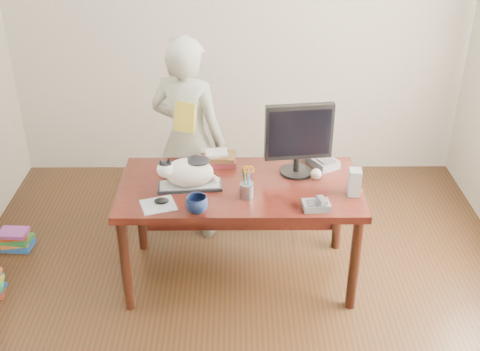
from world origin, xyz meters
The scene contains 17 objects.
room centered at (0.00, 0.00, 1.35)m, with size 4.50×4.50×4.50m.
desk centered at (0.00, 0.68, 0.60)m, with size 1.60×0.80×0.75m.
keyboard centered at (-0.33, 0.57, 0.76)m, with size 0.43×0.20×0.03m.
cat centered at (-0.34, 0.57, 0.87)m, with size 0.41×0.24×0.23m.
monitor centered at (0.39, 0.75, 1.04)m, with size 0.46×0.25×0.51m.
pen_cup centered at (0.04, 0.45, 0.81)m, with size 0.10×0.10×0.23m.
mousepad centered at (-0.51, 0.35, 0.75)m, with size 0.26×0.24×0.00m.
mouse centered at (-0.49, 0.37, 0.77)m, with size 0.11×0.09×0.04m.
coffee_mug centered at (-0.27, 0.27, 0.80)m, with size 0.14×0.14×0.11m, color #0D1735.
phone centered at (0.47, 0.31, 0.78)m, with size 0.18×0.15×0.08m.
speaker centered at (0.73, 0.48, 0.84)m, with size 0.09×0.10×0.18m.
baseball centered at (0.51, 0.68, 0.79)m, with size 0.07×0.07×0.07m.
book_stack centered at (-0.15, 0.91, 0.79)m, with size 0.25×0.19×0.09m.
calculator centered at (0.58, 0.87, 0.78)m, with size 0.23×0.25×0.06m.
person centered at (-0.38, 1.20, 0.79)m, with size 0.58×0.38×1.59m, color silver.
held_book centered at (-0.38, 1.03, 1.05)m, with size 0.17×0.14×0.21m.
book_pile_b centered at (-1.72, 0.95, 0.07)m, with size 0.26×0.20×0.15m.
Camera 1 is at (-0.02, -2.85, 2.74)m, focal length 45.00 mm.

